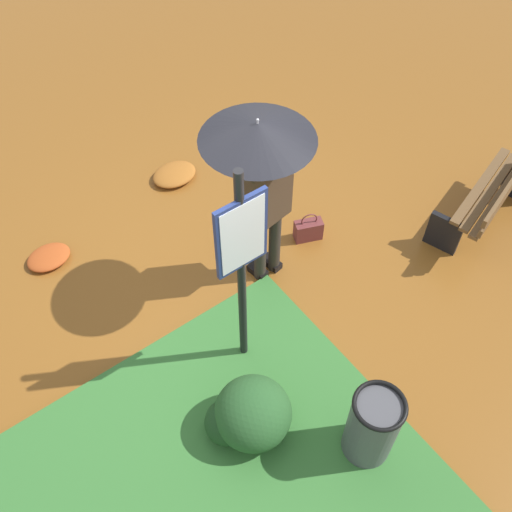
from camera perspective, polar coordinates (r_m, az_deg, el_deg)
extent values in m
plane|color=brown|center=(6.04, -1.59, -2.44)|extent=(18.00, 18.00, 0.00)
cylinder|color=#2D2823|center=(5.81, 1.83, 1.48)|extent=(0.12, 0.12, 0.86)
cylinder|color=#2D2823|center=(5.74, 0.41, 0.67)|extent=(0.12, 0.12, 0.86)
cube|color=black|center=(6.13, 1.51, -0.66)|extent=(0.14, 0.23, 0.08)
cube|color=black|center=(6.06, 0.16, -1.46)|extent=(0.14, 0.23, 0.08)
cube|color=#473323|center=(5.22, 1.25, 6.40)|extent=(0.41, 0.29, 0.64)
sphere|color=tan|center=(4.91, 1.34, 10.24)|extent=(0.20, 0.20, 0.20)
ellipsoid|color=black|center=(4.89, 1.35, 10.51)|extent=(0.20, 0.20, 0.15)
cylinder|color=#473323|center=(5.19, 3.03, 9.20)|extent=(0.18, 0.13, 0.18)
cylinder|color=#473323|center=(5.12, 2.64, 9.84)|extent=(0.24, 0.11, 0.33)
cube|color=black|center=(4.98, 2.03, 10.58)|extent=(0.07, 0.03, 0.14)
cylinder|color=#473323|center=(4.98, -0.17, 7.57)|extent=(0.11, 0.10, 0.09)
cylinder|color=#473323|center=(4.92, 0.04, 8.34)|extent=(0.10, 0.09, 0.23)
cylinder|color=#A5A5AD|center=(4.72, 0.16, 11.16)|extent=(0.02, 0.02, 0.41)
cone|color=black|center=(4.66, 0.16, 12.06)|extent=(0.96, 0.96, 0.16)
sphere|color=#A5A5AD|center=(4.59, 0.16, 13.13)|extent=(0.02, 0.02, 0.02)
cylinder|color=black|center=(4.61, -1.41, -2.30)|extent=(0.07, 0.07, 2.30)
cube|color=navy|center=(4.17, -1.43, 2.11)|extent=(0.44, 0.04, 0.70)
cube|color=silver|center=(4.16, -1.28, 1.95)|extent=(0.38, 0.01, 0.64)
cube|color=brown|center=(6.34, 5.11, 2.53)|extent=(0.33, 0.24, 0.24)
torus|color=brown|center=(6.22, 5.22, 3.51)|extent=(0.17, 0.08, 0.18)
cube|color=black|center=(6.46, 17.81, 2.13)|extent=(0.16, 0.36, 0.44)
cube|color=brown|center=(6.76, 21.10, 6.48)|extent=(1.37, 0.51, 0.04)
cube|color=brown|center=(6.72, 21.86, 5.87)|extent=(1.37, 0.51, 0.04)
cube|color=brown|center=(6.68, 22.63, 5.26)|extent=(1.37, 0.51, 0.04)
cube|color=brown|center=(6.60, 23.21, 5.60)|extent=(1.35, 0.45, 0.10)
cube|color=brown|center=(6.51, 23.59, 6.46)|extent=(1.35, 0.45, 0.10)
cylinder|color=#4C4C51|center=(4.89, 11.19, -16.15)|extent=(0.40, 0.40, 0.80)
torus|color=black|center=(4.52, 12.01, -14.07)|extent=(0.42, 0.42, 0.04)
ellipsoid|color=#285628|center=(4.98, -0.29, -15.07)|extent=(0.65, 0.65, 0.58)
ellipsoid|color=#1E421E|center=(5.06, -2.80, -15.89)|extent=(0.39, 0.39, 0.39)
ellipsoid|color=#A86023|center=(7.09, -7.96, 7.89)|extent=(0.53, 0.43, 0.12)
ellipsoid|color=#B74C1E|center=(6.54, -19.56, -0.11)|extent=(0.46, 0.37, 0.10)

